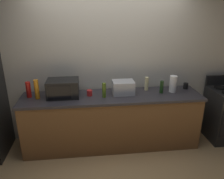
% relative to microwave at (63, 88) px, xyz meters
% --- Properties ---
extents(ground_plane, '(8.00, 8.00, 0.00)m').
position_rel_microwave_xyz_m(ground_plane, '(0.75, -0.45, -1.04)').
color(ground_plane, tan).
extents(back_wall, '(6.40, 0.10, 2.70)m').
position_rel_microwave_xyz_m(back_wall, '(0.75, 0.36, 0.31)').
color(back_wall, beige).
rests_on(back_wall, ground_plane).
extents(counter_run, '(2.84, 0.64, 0.90)m').
position_rel_microwave_xyz_m(counter_run, '(0.75, -0.05, -0.58)').
color(counter_run, brown).
rests_on(counter_run, ground_plane).
extents(microwave, '(0.48, 0.35, 0.27)m').
position_rel_microwave_xyz_m(microwave, '(0.00, 0.00, 0.00)').
color(microwave, black).
rests_on(microwave, counter_run).
extents(toaster_oven, '(0.34, 0.26, 0.21)m').
position_rel_microwave_xyz_m(toaster_oven, '(0.94, 0.01, -0.03)').
color(toaster_oven, '#B7BABF').
rests_on(toaster_oven, counter_run).
extents(paper_towel_roll, '(0.12, 0.12, 0.27)m').
position_rel_microwave_xyz_m(paper_towel_roll, '(1.76, 0.00, 0.00)').
color(paper_towel_roll, white).
rests_on(paper_towel_roll, counter_run).
extents(bottle_olive_oil, '(0.06, 0.06, 0.23)m').
position_rel_microwave_xyz_m(bottle_olive_oil, '(0.62, -0.10, -0.02)').
color(bottle_olive_oil, '#4C6B19').
rests_on(bottle_olive_oil, counter_run).
extents(bottle_hand_soap, '(0.06, 0.06, 0.22)m').
position_rel_microwave_xyz_m(bottle_hand_soap, '(1.35, 0.13, -0.02)').
color(bottle_hand_soap, beige).
rests_on(bottle_hand_soap, counter_run).
extents(bottle_wine, '(0.06, 0.06, 0.20)m').
position_rel_microwave_xyz_m(bottle_wine, '(1.56, -0.03, -0.03)').
color(bottle_wine, '#1E3F19').
rests_on(bottle_wine, counter_run).
extents(bottle_dish_soap, '(0.07, 0.07, 0.30)m').
position_rel_microwave_xyz_m(bottle_dish_soap, '(-0.38, -0.04, 0.01)').
color(bottle_dish_soap, orange).
rests_on(bottle_dish_soap, counter_run).
extents(bottle_hot_sauce, '(0.07, 0.07, 0.24)m').
position_rel_microwave_xyz_m(bottle_hot_sauce, '(-0.52, 0.03, -0.01)').
color(bottle_hot_sauce, red).
rests_on(bottle_hot_sauce, counter_run).
extents(mug_black, '(0.08, 0.08, 0.10)m').
position_rel_microwave_xyz_m(mug_black, '(2.03, 0.12, -0.09)').
color(mug_black, black).
rests_on(mug_black, counter_run).
extents(mug_red, '(0.08, 0.08, 0.09)m').
position_rel_microwave_xyz_m(mug_red, '(0.40, -0.01, -0.09)').
color(mug_red, red).
rests_on(mug_red, counter_run).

